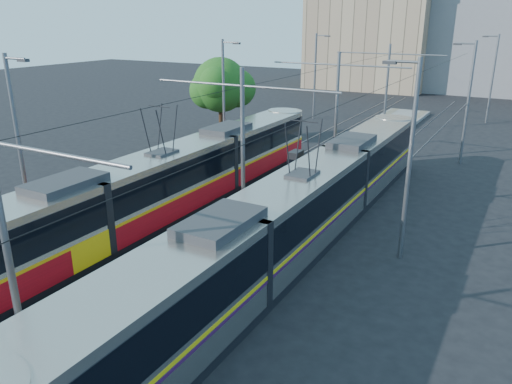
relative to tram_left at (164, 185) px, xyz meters
The scene contains 13 objects.
ground 7.70m from the tram_left, 61.36° to the right, with size 160.00×160.00×0.00m, color black.
platform 11.12m from the tram_left, 70.92° to the left, with size 4.00×50.00×0.30m, color gray.
tactile_strip_left 10.72m from the tram_left, 78.33° to the left, with size 0.70×50.00×0.01m, color gray.
tactile_strip_right 11.65m from the tram_left, 64.12° to the left, with size 0.70×50.00×0.01m, color gray.
rails 11.14m from the tram_left, 70.92° to the left, with size 8.71×70.00×0.03m.
tram_left is the anchor object (origin of this frame).
tram_right 7.20m from the tram_left, ahead, with size 2.43×30.22×5.50m.
catenary 8.83m from the tram_left, 64.54° to the left, with size 9.20×70.00×7.00m.
street_lamps 15.05m from the tram_left, 75.97° to the left, with size 15.18×38.22×8.00m.
shelter 7.56m from the tram_left, 58.43° to the left, with size 0.61×0.98×2.15m.
tree 15.93m from the tram_left, 111.85° to the left, with size 4.54×4.20×6.60m.
building_left 54.02m from the tram_left, 96.83° to the left, with size 16.32×12.24×13.48m.
building_centre 58.45m from the tram_left, 80.51° to the left, with size 18.36×14.28×14.20m.
Camera 1 is at (11.43, -11.05, 9.30)m, focal length 35.00 mm.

